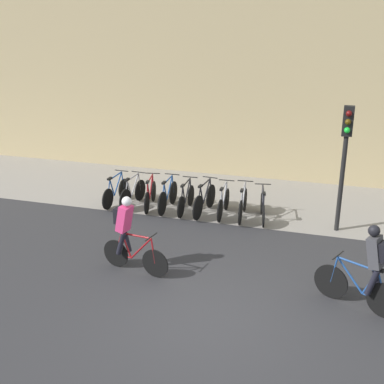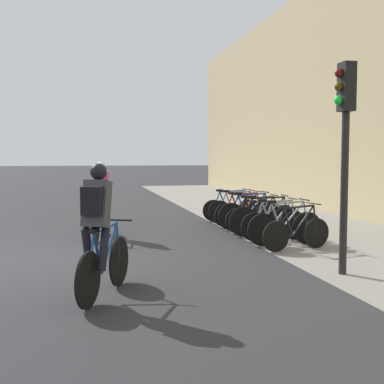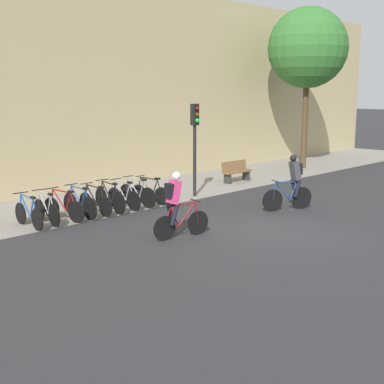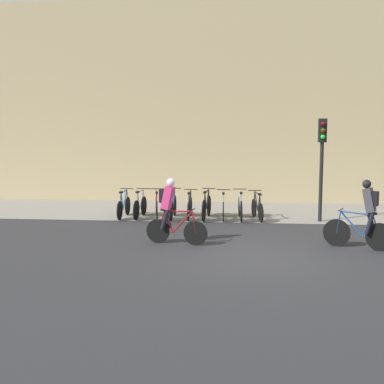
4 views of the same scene
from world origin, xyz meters
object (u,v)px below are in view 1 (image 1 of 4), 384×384
Objects in this scene: cyclist_pink at (127,231)px; parked_bike_6 at (223,203)px; parked_bike_1 at (133,193)px; traffic_light_pole at (345,146)px; parked_bike_7 at (243,204)px; parked_bike_5 at (205,200)px; parked_bike_4 at (186,199)px; parked_bike_0 at (116,192)px; parked_bike_2 at (150,195)px; parked_bike_3 at (168,196)px; cyclist_grey at (369,267)px; parked_bike_8 at (263,207)px.

parked_bike_6 is at bearing 71.19° from cyclist_pink.
parked_bike_1 is 1.00× the size of parked_bike_6.
parked_bike_6 is 3.73m from traffic_light_pole.
parked_bike_5 is at bearing -180.00° from parked_bike_7.
parked_bike_4 is at bearing 87.58° from cyclist_pink.
parked_bike_1 is 2.27m from parked_bike_5.
parked_bike_1 is 0.94× the size of parked_bike_7.
parked_bike_1 is 0.98× the size of parked_bike_4.
parked_bike_0 is 3.97m from parked_bike_7.
parked_bike_4 is 0.94× the size of parked_bike_5.
parked_bike_7 is at bearing 0.01° from parked_bike_0.
cyclist_pink is 1.08× the size of parked_bike_6.
parked_bike_1 reaches higher than parked_bike_2.
parked_bike_6 is at bearing -0.01° from parked_bike_3.
traffic_light_pole is at bearing -3.33° from parked_bike_7.
cyclist_grey is 7.24m from parked_bike_2.
parked_bike_8 is (1.14, -0.00, -0.01)m from parked_bike_6.
parked_bike_5 is 4.21m from traffic_light_pole.
parked_bike_0 is 0.57m from parked_bike_1.
parked_bike_2 is (-0.97, 3.80, -0.55)m from cyclist_pink.
parked_bike_0 is at bearing 119.04° from cyclist_pink.
cyclist_pink is 3.90m from parked_bike_5.
parked_bike_5 is at bearing 179.98° from parked_bike_8.
parked_bike_1 is at bearing 112.10° from cyclist_pink.
cyclist_grey is 1.08× the size of parked_bike_4.
parked_bike_0 is 0.97× the size of parked_bike_3.
cyclist_grey is 6.33m from parked_bike_4.
parked_bike_7 is (2.27, -0.00, -0.00)m from parked_bike_3.
parked_bike_5 is (2.27, -0.00, 0.02)m from parked_bike_1.
parked_bike_4 is at bearing -0.04° from parked_bike_1.
cyclist_pink reaches higher than parked_bike_1.
parked_bike_5 is at bearing 0.09° from parked_bike_4.
parked_bike_4 is (0.57, -0.00, -0.02)m from parked_bike_3.
cyclist_pink reaches higher than parked_bike_4.
cyclist_grey is 1.07× the size of parked_bike_2.
parked_bike_2 is (0.57, -0.00, -0.00)m from parked_bike_1.
cyclist_grey is at bearing -56.72° from parked_bike_8.
parked_bike_5 is at bearing 177.68° from traffic_light_pole.
cyclist_pink is 1.03× the size of parked_bike_3.
parked_bike_5 is at bearing 137.31° from cyclist_grey.
cyclist_grey is at bearing -29.11° from parked_bike_0.
parked_bike_3 is (-0.41, 3.80, -0.53)m from cyclist_pink.
parked_bike_1 is 0.97× the size of parked_bike_2.
parked_bike_7 is at bearing 0.00° from parked_bike_5.
parked_bike_3 reaches higher than parked_bike_2.
parked_bike_2 reaches higher than parked_bike_0.
parked_bike_3 is (0.57, 0.00, 0.02)m from parked_bike_2.
cyclist_grey is 5.50m from parked_bike_6.
parked_bike_5 is at bearing -180.00° from parked_bike_6.
traffic_light_pole is (-0.58, 3.83, 1.39)m from cyclist_grey.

